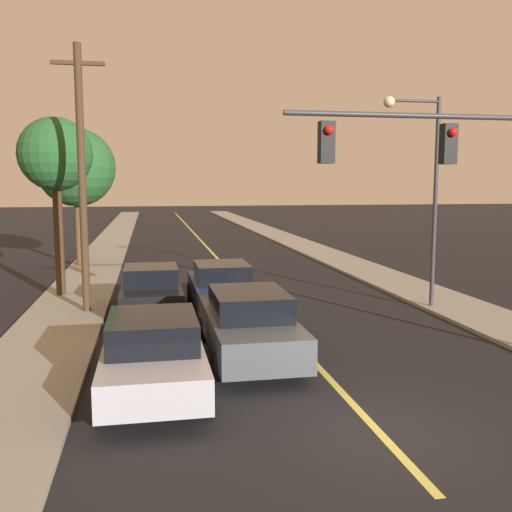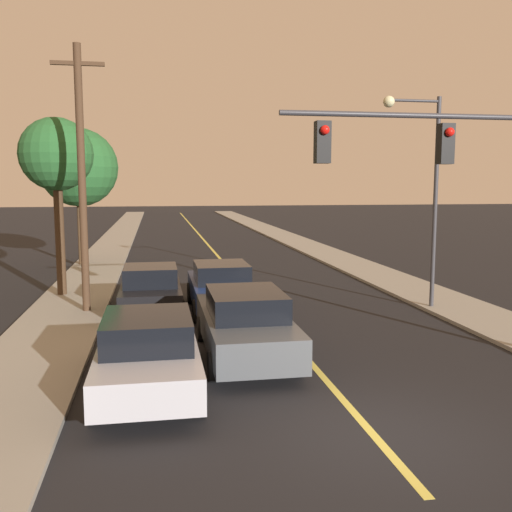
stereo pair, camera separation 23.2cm
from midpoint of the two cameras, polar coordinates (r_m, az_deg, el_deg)
name	(u,v)px [view 1 (the left image)]	position (r m, az deg, el deg)	size (l,w,h in m)	color
ground_plane	(380,434)	(10.13, 11.66, -17.08)	(200.00, 200.00, 0.00)	black
road_surface	(198,237)	(44.85, -6.01, 1.89)	(10.25, 80.00, 0.01)	black
sidewalk_left	(114,238)	(44.79, -14.16, 1.77)	(2.50, 80.00, 0.12)	gray
sidewalk_right	(277,235)	(45.80, 1.97, 2.10)	(2.50, 80.00, 0.12)	gray
car_near_lane_front	(248,323)	(13.69, -1.27, -6.76)	(2.04, 5.14, 1.65)	#474C51
car_near_lane_second	(222,286)	(18.60, -3.82, -3.06)	(2.02, 4.67, 1.61)	navy
car_outer_lane_front	(153,352)	(11.74, -10.82, -9.37)	(2.06, 4.84, 1.58)	#A5A8B2
car_outer_lane_second	(151,289)	(18.62, -10.78, -3.29)	(2.00, 4.24, 1.55)	black
traffic_signal_mast	(462,175)	(13.90, 19.42, 7.61)	(6.46, 0.42, 5.77)	#333338
streetlamp_right	(423,172)	(19.27, 16.01, 8.03)	(1.94, 0.36, 6.78)	#333338
utility_pole_left	(82,175)	(18.67, -17.36, 7.73)	(1.60, 0.24, 8.26)	#422D1E
tree_left_near	(55,156)	(21.79, -19.72, 9.38)	(2.61, 2.61, 6.38)	#3D2B1C
tree_left_far	(76,168)	(29.80, -17.80, 8.41)	(3.86, 3.86, 6.77)	#4C3823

